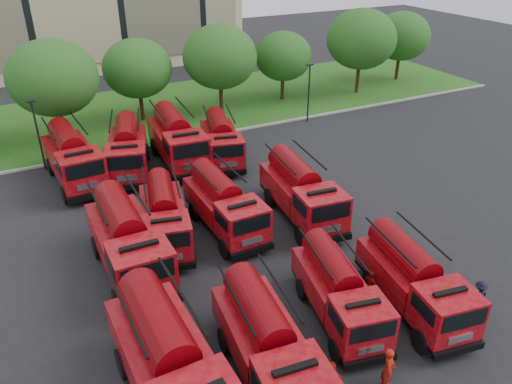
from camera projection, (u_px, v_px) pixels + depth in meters
ground at (288, 259)px, 26.14m from camera, size 140.00×140.00×0.00m
lawn at (148, 112)px, 46.53m from camera, size 70.00×16.00×0.12m
curb at (176, 141)px, 40.16m from camera, size 70.00×0.30×0.14m
tree_2 at (53, 78)px, 37.30m from camera, size 6.72×6.72×8.22m
tree_3 at (137, 68)px, 42.37m from camera, size 5.88×5.88×7.19m
tree_4 at (220, 57)px, 43.73m from camera, size 6.55×6.55×8.01m
tree_5 at (283, 56)px, 47.72m from camera, size 5.46×5.46×6.68m
tree_6 at (361, 39)px, 49.19m from camera, size 6.89×6.89×8.42m
tree_7 at (402, 36)px, 53.87m from camera, size 6.05×6.05×7.39m
lamp_post_0 at (38, 132)px, 34.29m from camera, size 0.60×0.25×5.11m
lamp_post_1 at (309, 90)px, 43.06m from camera, size 0.60×0.25×5.11m
fire_truck_0 at (170, 364)px, 17.55m from camera, size 3.10×8.05×3.63m
fire_truck_1 at (268, 344)px, 18.66m from camera, size 3.20×7.29×3.22m
fire_truck_2 at (339, 291)px, 21.61m from camera, size 3.45×6.74×2.93m
fire_truck_3 at (414, 280)px, 22.13m from camera, size 3.36×7.03×3.07m
fire_truck_4 at (128, 241)px, 24.45m from camera, size 2.90×7.82×3.56m
fire_truck_5 at (164, 217)px, 26.93m from camera, size 3.77×7.14×3.09m
fire_truck_6 at (224, 204)px, 27.99m from camera, size 2.68×7.08×3.21m
fire_truck_7 at (301, 191)px, 29.14m from camera, size 3.43×7.71×3.40m
fire_truck_8 at (73, 157)px, 33.23m from camera, size 3.25×7.94×3.54m
fire_truck_9 at (127, 149)px, 34.59m from camera, size 4.43×7.91×3.42m
fire_truck_10 at (177, 139)px, 35.96m from camera, size 3.42×8.20×3.65m
fire_truck_11 at (221, 140)px, 36.35m from camera, size 4.12×7.33×3.17m
firefighter_2 at (369, 299)px, 23.37m from camera, size 0.53×0.92×1.56m
firefighter_3 at (475, 309)px, 22.76m from camera, size 1.02×0.56×1.53m
firefighter_4 at (255, 310)px, 22.70m from camera, size 0.93×0.88×1.60m
firefighter_5 at (309, 218)px, 29.78m from camera, size 1.78×1.19×1.77m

